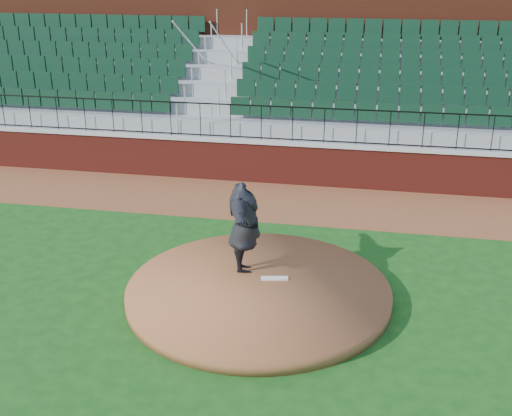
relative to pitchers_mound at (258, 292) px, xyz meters
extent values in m
plane|color=#154614|center=(-0.34, -0.02, -0.12)|extent=(90.00, 90.00, 0.00)
cube|color=brown|center=(-0.34, 5.38, -0.12)|extent=(34.00, 3.20, 0.01)
cube|color=maroon|center=(-0.34, 6.98, 0.47)|extent=(34.00, 0.35, 1.20)
cube|color=#B7B7B7|center=(-0.34, 6.98, 1.12)|extent=(34.00, 0.45, 0.10)
cube|color=maroon|center=(-0.34, 12.51, 2.62)|extent=(34.00, 0.50, 5.50)
cylinder|color=brown|center=(0.00, 0.00, 0.00)|extent=(5.18, 5.18, 0.25)
cube|color=white|center=(0.26, 0.34, 0.14)|extent=(0.56, 0.24, 0.04)
imported|color=black|center=(-0.41, 0.62, 1.09)|extent=(1.17, 2.45, 1.93)
camera|label=1|loc=(2.07, -10.79, 6.05)|focal=44.34mm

